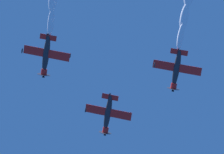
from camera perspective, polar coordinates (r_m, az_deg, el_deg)
name	(u,v)px	position (r m, az deg, el deg)	size (l,w,h in m)	color
airplane_lead	(108,115)	(97.26, -0.51, -4.41)	(8.51, 9.37, 3.60)	#232328
airplane_left_wingman	(46,56)	(94.13, -7.73, 2.48)	(8.53, 9.26, 3.19)	#232328
airplane_right_wingman	(176,70)	(95.27, 7.53, 0.81)	(8.54, 9.38, 3.13)	#232328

